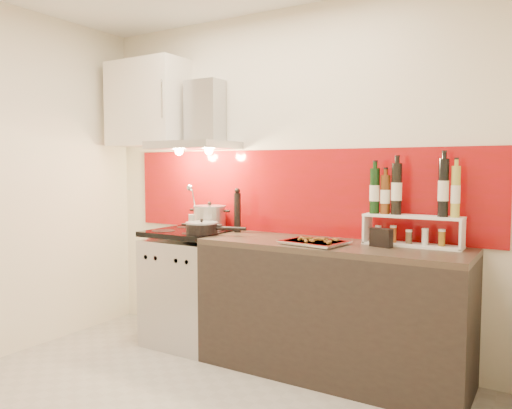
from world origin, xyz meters
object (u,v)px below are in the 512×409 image
Objects in this scene: baking_tray at (314,242)px; pepper_mill at (237,211)px; counter at (331,309)px; stock_pot at (210,217)px; saute_pan at (203,228)px; range_stove at (191,288)px.

pepper_mill is at bearing 162.10° from baking_tray.
counter is 1.06m from pepper_mill.
saute_pan is at bearing -65.01° from stock_pot.
stock_pot is 0.57× the size of saute_pan.
pepper_mill is (0.35, 0.15, 0.63)m from range_stove.
stock_pot reaches higher than range_stove.
stock_pot is 0.26m from pepper_mill.
saute_pan is (0.21, -0.11, 0.51)m from range_stove.
counter is at bearing -9.80° from pepper_mill.
range_stove is 0.57m from saute_pan.
pepper_mill reaches higher than counter.
baking_tray reaches higher than counter.
stock_pot reaches higher than baking_tray.
stock_pot is 1.05m from baking_tray.
stock_pot is 0.27m from saute_pan.
baking_tray is (0.91, 0.02, -0.04)m from saute_pan.
pepper_mill is (0.25, 0.03, 0.06)m from stock_pot.
range_stove is at bearing -179.77° from counter.
counter is at bearing 6.85° from saute_pan.
pepper_mill reaches higher than stock_pot.
stock_pot is at bearing 167.73° from baking_tray.
baking_tray is (-0.08, -0.10, 0.47)m from counter.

